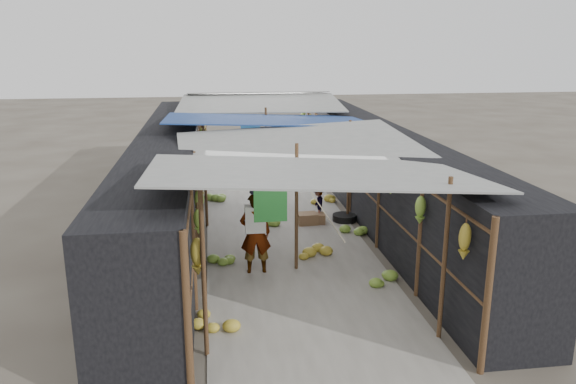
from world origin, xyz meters
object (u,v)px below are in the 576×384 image
crate_near (316,219)px  vendor_elderly (255,233)px  shopper_blue (268,186)px  black_basin (344,218)px  vendor_seated (318,203)px

crate_near → vendor_elderly: (-1.78, -2.90, 0.70)m
shopper_blue → crate_near: bearing=-30.8°
black_basin → vendor_elderly: vendor_elderly is taller
vendor_seated → shopper_blue: bearing=-119.1°
black_basin → shopper_blue: (-1.87, 0.98, 0.66)m
crate_near → black_basin: size_ratio=0.73×
vendor_elderly → vendor_seated: vendor_elderly is taller
vendor_elderly → crate_near: bearing=-122.6°
black_basin → shopper_blue: shopper_blue is taller
black_basin → vendor_seated: (-0.65, 0.22, 0.36)m
vendor_elderly → vendor_seated: (1.88, 3.20, -0.38)m
shopper_blue → vendor_seated: shopper_blue is taller
vendor_seated → vendor_elderly: bearing=-27.5°
crate_near → vendor_seated: bearing=81.7°
crate_near → shopper_blue: bearing=146.0°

